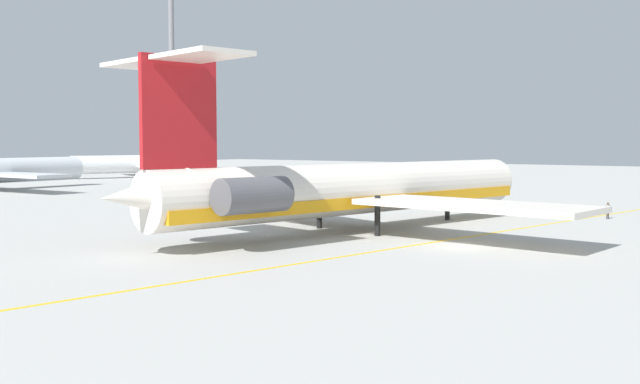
% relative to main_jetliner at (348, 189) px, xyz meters
% --- Properties ---
extents(ground, '(374.99, 374.99, 0.00)m').
position_rel_main_jetliner_xyz_m(ground, '(-2.51, -11.12, -3.65)').
color(ground, '#ADADA8').
extents(main_jetliner, '(45.60, 40.64, 13.38)m').
position_rel_main_jetliner_xyz_m(main_jetliner, '(0.00, 0.00, 0.00)').
color(main_jetliner, silver).
rests_on(main_jetliner, ground).
extents(airliner_mid_right, '(31.31, 31.54, 9.76)m').
position_rel_main_jetliner_xyz_m(airliner_mid_right, '(52.55, 86.14, -0.77)').
color(airliner_mid_right, white).
rests_on(airliner_mid_right, ground).
extents(ground_crew_near_tail, '(0.26, 0.37, 1.65)m').
position_rel_main_jetliner_xyz_m(ground_crew_near_tail, '(23.29, -15.26, -2.60)').
color(ground_crew_near_tail, black).
rests_on(ground_crew_near_tail, ground).
extents(safety_cone_nose, '(0.40, 0.40, 0.55)m').
position_rel_main_jetliner_xyz_m(safety_cone_nose, '(27.92, 16.20, -3.37)').
color(safety_cone_nose, '#EA590F').
rests_on(safety_cone_nose, ground).
extents(taxiway_centreline, '(97.81, 18.62, 0.01)m').
position_rel_main_jetliner_xyz_m(taxiway_centreline, '(1.26, -9.24, -3.64)').
color(taxiway_centreline, gold).
rests_on(taxiway_centreline, ground).
extents(light_mast, '(4.00, 0.70, 30.64)m').
position_rel_main_jetliner_xyz_m(light_mast, '(13.79, 35.50, 12.91)').
color(light_mast, slate).
rests_on(light_mast, ground).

